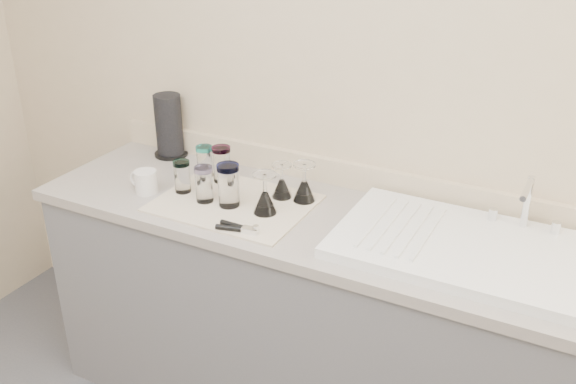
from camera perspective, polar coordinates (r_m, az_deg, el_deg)
The scene contains 14 objects.
counter_unit at distance 2.51m, azimuth 1.73°, elevation -11.17°, with size 2.06×0.62×0.90m.
sink_unit at distance 2.11m, azimuth 15.56°, elevation -4.76°, with size 0.82×0.50×0.22m.
dish_towel at distance 2.35m, azimuth -4.82°, elevation -0.99°, with size 0.55×0.42×0.01m, color silver.
tumbler_teal at distance 2.54m, azimuth -7.42°, elevation 2.71°, with size 0.06×0.06×0.13m.
tumbler_cyan at distance 2.49m, azimuth -5.91°, elevation 2.50°, with size 0.07×0.07×0.14m.
tumbler_magenta at distance 2.43m, azimuth -9.39°, elevation 1.39°, with size 0.06×0.06×0.12m.
tumbler_blue at distance 2.34m, azimuth -7.47°, elevation 0.72°, with size 0.07×0.07×0.13m.
tumbler_lavender at distance 2.30m, azimuth -5.31°, elevation 0.63°, with size 0.08×0.08×0.16m.
goblet_back_left at distance 2.36m, azimuth -0.56°, elevation 0.54°, with size 0.07×0.07×0.13m.
goblet_back_right at distance 2.34m, azimuth 1.45°, elevation 0.35°, with size 0.08×0.08×0.15m.
goblet_front_left at distance 2.25m, azimuth -2.06°, elevation -0.68°, with size 0.08×0.08×0.15m.
can_opener at distance 2.16m, azimuth -4.45°, elevation -3.20°, with size 0.15×0.06×0.02m.
white_mug at distance 2.48m, azimuth -12.56°, elevation 0.91°, with size 0.12×0.09×0.09m.
paper_towel_roll at distance 2.77m, azimuth -10.54°, elevation 5.77°, with size 0.14×0.14×0.27m.
Camera 1 is at (0.86, -0.61, 1.96)m, focal length 40.00 mm.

